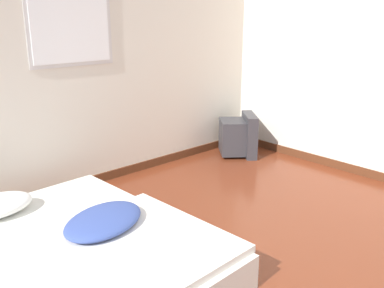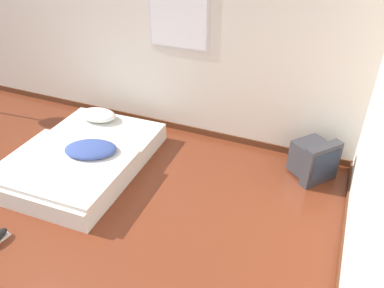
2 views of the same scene
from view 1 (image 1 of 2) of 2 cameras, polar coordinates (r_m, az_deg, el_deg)
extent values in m
cube|color=#562D19|center=(4.09, -22.62, -7.23)|extent=(8.38, 0.02, 0.09)
cube|color=silver|center=(4.03, -15.96, 15.96)|extent=(0.81, 0.01, 0.85)
cube|color=white|center=(4.02, -15.92, 15.96)|extent=(0.74, 0.01, 0.78)
cube|color=silver|center=(2.99, -14.74, -14.10)|extent=(1.42, 1.94, 0.23)
cube|color=silver|center=(2.66, -10.93, -14.59)|extent=(1.42, 1.15, 0.05)
ellipsoid|color=#384C93|center=(2.93, -11.69, -9.95)|extent=(0.71, 0.59, 0.11)
cube|color=#333338|center=(5.10, 5.41, 1.00)|extent=(0.46, 0.47, 0.40)
cube|color=#333338|center=(5.13, 7.64, 1.24)|extent=(0.38, 0.43, 0.50)
cube|color=#283342|center=(5.14, 8.34, 1.38)|extent=(0.24, 0.29, 0.36)
camera|label=2|loc=(4.01, 61.83, 24.91)|focal=35.00mm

